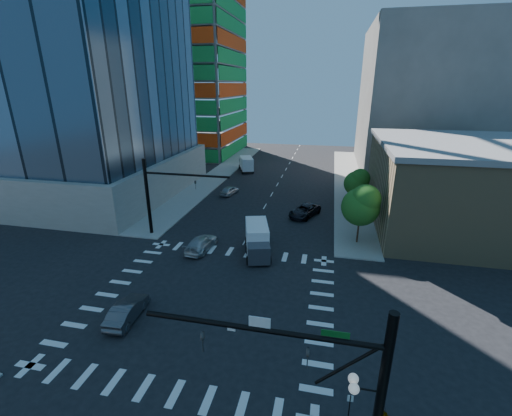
# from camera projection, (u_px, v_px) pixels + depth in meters

# --- Properties ---
(ground) EXTENTS (160.00, 160.00, 0.00)m
(ground) POSITION_uv_depth(u_px,v_px,m) (211.00, 301.00, 28.36)
(ground) COLOR black
(ground) RESTS_ON ground
(road_markings) EXTENTS (20.00, 20.00, 0.01)m
(road_markings) POSITION_uv_depth(u_px,v_px,m) (211.00, 301.00, 28.36)
(road_markings) COLOR silver
(road_markings) RESTS_ON ground
(sidewalk_ne) EXTENTS (5.00, 60.00, 0.15)m
(sidewalk_ne) POSITION_uv_depth(u_px,v_px,m) (348.00, 182.00, 62.60)
(sidewalk_ne) COLOR gray
(sidewalk_ne) RESTS_ON ground
(sidewalk_nw) EXTENTS (5.00, 60.00, 0.15)m
(sidewalk_nw) POSITION_uv_depth(u_px,v_px,m) (218.00, 175.00, 67.57)
(sidewalk_nw) COLOR gray
(sidewalk_nw) RESTS_ON ground
(construction_building) EXTENTS (25.16, 34.50, 70.60)m
(construction_building) POSITION_uv_depth(u_px,v_px,m) (184.00, 50.00, 82.33)
(construction_building) COLOR slate
(construction_building) RESTS_ON ground
(commercial_building) EXTENTS (20.50, 22.50, 10.60)m
(commercial_building) POSITION_uv_depth(u_px,v_px,m) (463.00, 185.00, 41.78)
(commercial_building) COLOR #947E56
(commercial_building) RESTS_ON ground
(bg_building_ne) EXTENTS (24.00, 30.00, 28.00)m
(bg_building_ne) POSITION_uv_depth(u_px,v_px,m) (426.00, 100.00, 68.74)
(bg_building_ne) COLOR #67615D
(bg_building_ne) RESTS_ON ground
(signal_mast_se) EXTENTS (10.51, 2.48, 9.00)m
(signal_mast_se) POSITION_uv_depth(u_px,v_px,m) (357.00, 395.00, 13.98)
(signal_mast_se) COLOR black
(signal_mast_se) RESTS_ON sidewalk_se
(signal_mast_nw) EXTENTS (10.20, 0.40, 9.00)m
(signal_mast_nw) POSITION_uv_depth(u_px,v_px,m) (159.00, 191.00, 39.04)
(signal_mast_nw) COLOR black
(signal_mast_nw) RESTS_ON sidewalk_nw
(tree_south) EXTENTS (4.16, 4.16, 6.82)m
(tree_south) POSITION_uv_depth(u_px,v_px,m) (362.00, 205.00, 37.02)
(tree_south) COLOR #382316
(tree_south) RESTS_ON sidewalk_ne
(tree_north) EXTENTS (3.54, 3.52, 5.78)m
(tree_north) POSITION_uv_depth(u_px,v_px,m) (358.00, 182.00, 48.23)
(tree_north) COLOR #382316
(tree_north) RESTS_ON sidewalk_ne
(no_parking_sign) EXTENTS (0.30, 0.06, 2.20)m
(no_parking_sign) POSITION_uv_depth(u_px,v_px,m) (349.00, 408.00, 17.49)
(no_parking_sign) COLOR black
(no_parking_sign) RESTS_ON ground
(car_nb_far) EXTENTS (4.61, 6.13, 1.55)m
(car_nb_far) POSITION_uv_depth(u_px,v_px,m) (305.00, 211.00, 46.43)
(car_nb_far) COLOR black
(car_nb_far) RESTS_ON ground
(car_sb_near) EXTENTS (2.56, 5.33, 1.50)m
(car_sb_near) POSITION_uv_depth(u_px,v_px,m) (201.00, 243.00, 37.02)
(car_sb_near) COLOR silver
(car_sb_near) RESTS_ON ground
(car_sb_mid) EXTENTS (2.56, 4.37, 1.40)m
(car_sb_mid) POSITION_uv_depth(u_px,v_px,m) (229.00, 190.00, 55.62)
(car_sb_mid) COLOR #BABEC3
(car_sb_mid) RESTS_ON ground
(car_sb_cross) EXTENTS (1.88, 4.64, 1.50)m
(car_sb_cross) POSITION_uv_depth(u_px,v_px,m) (127.00, 311.00, 25.99)
(car_sb_cross) COLOR #444348
(car_sb_cross) RESTS_ON ground
(box_truck_near) EXTENTS (3.94, 6.24, 3.04)m
(box_truck_near) POSITION_uv_depth(u_px,v_px,m) (257.00, 242.00, 35.84)
(box_truck_near) COLOR black
(box_truck_near) RESTS_ON ground
(box_truck_far) EXTENTS (4.37, 6.19, 2.99)m
(box_truck_far) POSITION_uv_depth(u_px,v_px,m) (246.00, 164.00, 70.72)
(box_truck_far) COLOR black
(box_truck_far) RESTS_ON ground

